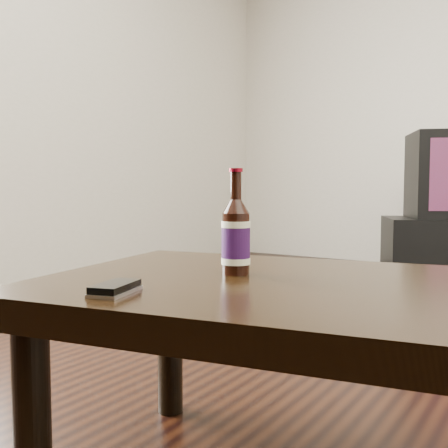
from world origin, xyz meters
The scene contains 3 objects.
coffee_table centered at (-0.25, -0.44, 0.38)m, with size 1.29×0.89×0.44m.
beer_bottle centered at (-0.48, -0.44, 0.52)m, with size 0.07×0.07×0.23m.
phone centered at (-0.55, -0.73, 0.45)m, with size 0.08×0.12×0.02m.
Camera 1 is at (0.10, -1.38, 0.63)m, focal length 42.00 mm.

